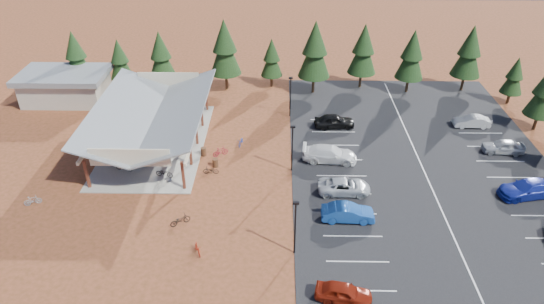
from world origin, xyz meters
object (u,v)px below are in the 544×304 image
object	(u,v)px
bike_16	(211,170)
trash_bin_1	(204,152)
lamp_post_2	(290,94)
bike_0	(124,166)
bike_2	(148,137)
car_1	(348,213)
car_4	(334,121)
bike_12	(180,220)
bike_6	(189,133)
bike_15	(220,151)
car_2	(344,186)
bike_4	(164,173)
bike_11	(198,249)
trash_bin_0	(215,163)
lamp_post_1	(292,145)
bike_5	(166,145)
car_3	(330,154)
car_0	(344,293)
bike_3	(151,108)
car_9	(472,121)
car_7	(528,189)
bike_1	(134,152)
bike_pavilion	(152,113)
car_8	(503,146)
bike_14	(241,142)
outbuilding	(65,86)
bike_9	(33,200)
bike_7	(193,112)
lamp_post_0	(295,224)

from	to	relation	value
bike_16	trash_bin_1	bearing A→B (deg)	-161.43
lamp_post_2	bike_0	xyz separation A→B (m)	(-17.03, -12.49, -2.38)
bike_2	bike_16	distance (m)	10.17
car_1	car_4	bearing A→B (deg)	-0.33
bike_12	bike_6	bearing A→B (deg)	-26.70
lamp_post_2	bike_16	distance (m)	15.40
bike_15	car_2	xyz separation A→B (m)	(12.46, -6.44, 0.21)
bike_0	bike_4	size ratio (longest dim) A/B	1.04
bike_12	bike_11	bearing A→B (deg)	176.85
lamp_post_2	trash_bin_0	xyz separation A→B (m)	(-7.86, -11.44, -2.53)
trash_bin_1	bike_6	bearing A→B (deg)	119.45
lamp_post_1	bike_2	size ratio (longest dim) A/B	3.21
bike_5	trash_bin_0	bearing A→B (deg)	-118.22
bike_16	car_4	size ratio (longest dim) A/B	0.33
trash_bin_0	car_3	xyz separation A→B (m)	(11.85, 1.25, 0.41)
bike_6	car_0	size ratio (longest dim) A/B	0.40
bike_3	car_9	bearing A→B (deg)	-87.69
car_1	car_7	world-z (taller)	car_7
trash_bin_0	bike_1	world-z (taller)	bike_1
bike_pavilion	bike_16	xyz separation A→B (m)	(6.83, -5.80, -3.41)
bike_pavilion	car_1	world-z (taller)	bike_pavilion
bike_3	car_2	size ratio (longest dim) A/B	0.34
lamp_post_2	car_8	world-z (taller)	lamp_post_2
lamp_post_1	car_7	distance (m)	22.55
bike_2	bike_14	distance (m)	10.55
car_7	car_8	world-z (taller)	car_7
car_3	outbuilding	bearing A→B (deg)	72.02
bike_16	car_8	world-z (taller)	car_8
trash_bin_1	bike_6	world-z (taller)	bike_6
lamp_post_1	bike_12	xyz separation A→B (m)	(-9.86, -8.66, -2.49)
bike_9	bike_14	size ratio (longest dim) A/B	0.91
bike_3	car_7	world-z (taller)	car_7
bike_5	bike_9	world-z (taller)	bike_5
lamp_post_1	car_9	size ratio (longest dim) A/B	1.23
bike_11	car_2	distance (m)	15.26
lamp_post_1	bike_4	size ratio (longest dim) A/B	2.83
car_7	bike_2	bearing A→B (deg)	-114.48
bike_6	bike_7	distance (m)	5.18
car_9	bike_1	bearing A→B (deg)	-76.97
bike_pavilion	lamp_post_1	size ratio (longest dim) A/B	3.77
lamp_post_0	car_4	bearing A→B (deg)	76.28
lamp_post_2	bike_4	distance (m)	18.73
outbuilding	bike_11	bearing A→B (deg)	-53.11
bike_6	car_8	size ratio (longest dim) A/B	0.37
outbuilding	car_1	size ratio (longest dim) A/B	2.37
bike_15	car_0	distance (m)	22.38
car_4	bike_15	bearing A→B (deg)	112.98
outbuilding	lamp_post_0	size ratio (longest dim) A/B	2.14
lamp_post_0	car_7	xyz separation A→B (m)	(22.09, 7.97, -2.13)
bike_pavilion	outbuilding	xyz separation A→B (m)	(-14.00, 11.00, -1.80)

